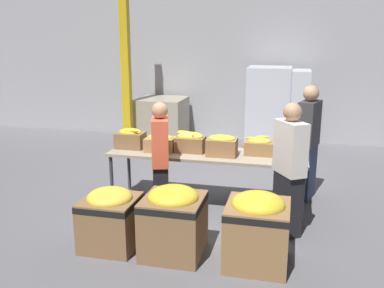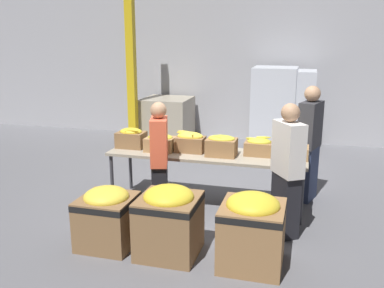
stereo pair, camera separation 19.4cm
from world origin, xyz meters
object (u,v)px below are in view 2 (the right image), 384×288
object	(u,v)px
banana_box_4	(259,147)
support_pillar	(131,54)
banana_box_1	(160,142)
donation_bin_0	(107,215)
volunteer_2	(309,145)
donation_bin_2	(252,228)
volunteer_1	(287,172)
donation_bin_1	(169,219)
pallet_stack_1	(274,109)
pallet_stack_2	(293,111)
banana_box_3	(221,145)
banana_box_5	(294,150)
pallet_stack_0	(167,120)
banana_box_0	(131,137)
banana_box_2	(190,142)
volunteer_0	(159,162)
sorting_table	(207,156)

from	to	relation	value
banana_box_4	support_pillar	size ratio (longest dim) A/B	0.10
banana_box_1	donation_bin_0	size ratio (longest dim) A/B	0.57
volunteer_2	donation_bin_2	size ratio (longest dim) A/B	2.11
donation_bin_0	volunteer_1	bearing A→B (deg)	22.94
volunteer_2	donation_bin_1	distance (m)	2.59
pallet_stack_1	pallet_stack_2	size ratio (longest dim) A/B	1.03
banana_box_3	banana_box_5	size ratio (longest dim) A/B	1.07
banana_box_3	pallet_stack_0	xyz separation A→B (m)	(-1.98, 3.54, -0.44)
banana_box_0	volunteer_1	xyz separation A→B (m)	(2.29, -0.67, -0.11)
banana_box_5	support_pillar	xyz separation A→B (m)	(-3.51, 2.75, 1.11)
donation_bin_0	donation_bin_2	world-z (taller)	donation_bin_2
banana_box_0	donation_bin_1	bearing A→B (deg)	-54.33
banana_box_2	volunteer_1	xyz separation A→B (m)	(1.39, -0.68, -0.11)
volunteer_0	volunteer_2	distance (m)	2.23
donation_bin_2	pallet_stack_1	world-z (taller)	pallet_stack_1
banana_box_2	pallet_stack_1	bearing A→B (deg)	75.62
volunteer_1	donation_bin_1	xyz separation A→B (m)	(-1.21, -0.83, -0.39)
pallet_stack_0	pallet_stack_1	world-z (taller)	pallet_stack_1
volunteer_0	volunteer_2	xyz separation A→B (m)	(1.89, 1.18, 0.07)
banana_box_4	pallet_stack_2	world-z (taller)	pallet_stack_2
donation_bin_2	support_pillar	distance (m)	5.57
donation_bin_2	volunteer_2	bearing A→B (deg)	75.82
banana_box_4	donation_bin_1	xyz separation A→B (m)	(-0.79, -1.58, -0.48)
volunteer_1	banana_box_5	bearing A→B (deg)	-36.32
banana_box_0	volunteer_0	world-z (taller)	volunteer_0
banana_box_5	donation_bin_2	distance (m)	1.66
banana_box_0	pallet_stack_2	distance (m)	4.08
banana_box_5	pallet_stack_1	size ratio (longest dim) A/B	0.22
volunteer_1	pallet_stack_1	xyz separation A→B (m)	(-0.51, 4.10, 0.05)
sorting_table	volunteer_0	distance (m)	0.77
banana_box_4	volunteer_2	size ratio (longest dim) A/B	0.23
volunteer_1	pallet_stack_2	world-z (taller)	pallet_stack_2
banana_box_4	donation_bin_0	xyz separation A→B (m)	(-1.54, -1.58, -0.53)
volunteer_0	banana_box_5	bearing A→B (deg)	-85.86
sorting_table	pallet_stack_1	size ratio (longest dim) A/B	1.59
volunteer_0	donation_bin_0	xyz separation A→B (m)	(-0.32, -0.92, -0.40)
banana_box_0	volunteer_2	distance (m)	2.60
sorting_table	banana_box_2	xyz separation A→B (m)	(-0.25, 0.01, 0.20)
donation_bin_2	support_pillar	xyz separation A→B (m)	(-3.17, 4.31, 1.57)
support_pillar	pallet_stack_1	xyz separation A→B (m)	(2.95, 0.63, -1.14)
banana_box_0	volunteer_1	distance (m)	2.39
banana_box_5	pallet_stack_0	distance (m)	4.52
donation_bin_2	pallet_stack_0	bearing A→B (deg)	117.73
banana_box_5	volunteer_2	size ratio (longest dim) A/B	0.22
banana_box_2	pallet_stack_1	size ratio (longest dim) A/B	0.24
volunteer_0	donation_bin_1	world-z (taller)	volunteer_0
donation_bin_1	pallet_stack_2	xyz separation A→B (m)	(1.10, 4.95, 0.41)
sorting_table	banana_box_0	xyz separation A→B (m)	(-1.15, 0.01, 0.20)
sorting_table	banana_box_4	distance (m)	0.74
sorting_table	volunteer_0	xyz separation A→B (m)	(-0.51, -0.58, 0.05)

